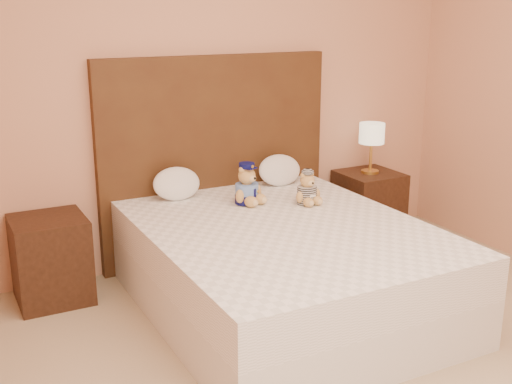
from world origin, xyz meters
The scene contains 10 objects.
room_walls centered at (0.00, 0.46, 1.81)m, with size 4.04×4.52×2.72m.
bed centered at (0.00, 1.20, 0.28)m, with size 1.60×2.00×0.55m.
headboard centered at (0.00, 2.21, 0.75)m, with size 1.75×0.08×1.50m, color #462C15.
nightstand_left centered at (-1.25, 2.00, 0.28)m, with size 0.45×0.45×0.55m, color #381E11.
nightstand_right centered at (1.25, 2.00, 0.28)m, with size 0.45×0.45×0.55m, color #381E11.
lamp centered at (1.25, 2.00, 0.85)m, with size 0.20×0.20×0.40m.
teddy_police centered at (0.00, 1.71, 0.69)m, with size 0.24×0.23×0.28m, color tan, non-canonical shape.
teddy_prisoner centered at (0.36, 1.52, 0.66)m, with size 0.20×0.19×0.22m, color tan, non-canonical shape.
pillow_left centered at (-0.37, 2.03, 0.67)m, with size 0.34×0.22×0.24m, color white.
pillow_right centered at (0.44, 2.03, 0.67)m, with size 0.34×0.22×0.24m, color white.
Camera 1 is at (-1.85, -1.98, 1.82)m, focal length 45.00 mm.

